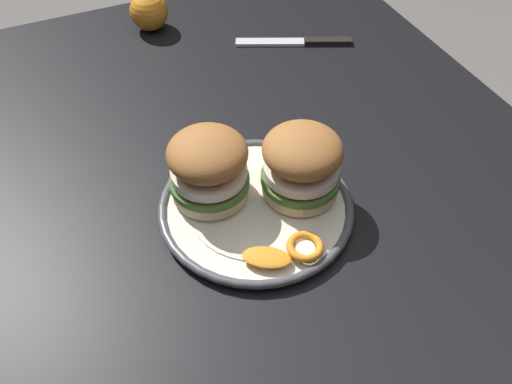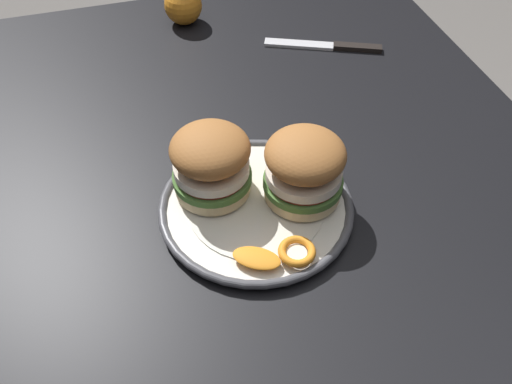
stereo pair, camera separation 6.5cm
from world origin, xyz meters
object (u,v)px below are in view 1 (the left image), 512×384
(sandwich_half_left, at_px, (208,166))
(dinner_plate, at_px, (256,207))
(whole_orange, at_px, (149,11))
(sandwich_half_right, at_px, (302,163))
(dining_table, at_px, (240,272))
(table_knife, at_px, (302,42))

(sandwich_half_left, bearing_deg, dinner_plate, -131.44)
(whole_orange, bearing_deg, dinner_plate, 179.49)
(sandwich_half_left, height_order, sandwich_half_right, same)
(dinner_plate, distance_m, whole_orange, 0.52)
(dinner_plate, relative_size, sandwich_half_right, 2.33)
(whole_orange, bearing_deg, dining_table, 175.52)
(whole_orange, relative_size, table_knife, 0.35)
(dining_table, relative_size, sandwich_half_left, 9.71)
(sandwich_half_left, bearing_deg, sandwich_half_right, -111.03)
(dinner_plate, bearing_deg, sandwich_half_left, 48.56)
(dinner_plate, distance_m, sandwich_half_left, 0.09)
(dining_table, xyz_separation_m, whole_orange, (0.55, -0.04, 0.12))
(sandwich_half_right, xyz_separation_m, table_knife, (0.35, -0.19, -0.07))
(dining_table, relative_size, dinner_plate, 5.01)
(sandwich_half_right, bearing_deg, dinner_plate, 89.39)
(dining_table, relative_size, whole_orange, 18.15)
(dining_table, height_order, whole_orange, whole_orange)
(dining_table, xyz_separation_m, dinner_plate, (0.03, -0.04, 0.09))
(dining_table, height_order, dinner_plate, dinner_plate)
(sandwich_half_right, bearing_deg, sandwich_half_left, 68.97)
(sandwich_half_left, height_order, table_knife, sandwich_half_left)
(sandwich_half_left, bearing_deg, dining_table, -171.74)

